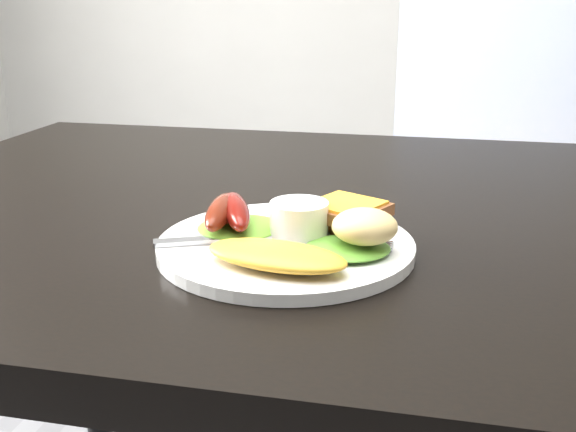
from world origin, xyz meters
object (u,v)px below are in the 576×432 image
dining_chair (485,234)px  dining_table (350,220)px  plate (286,246)px  person (444,111)px

dining_chair → dining_table: bearing=-91.8°
dining_table → plate: bearing=-103.2°
dining_chair → plate: (-0.26, -0.96, 0.31)m
dining_table → plate: plate is taller
dining_table → person: bearing=76.8°
dining_chair → person: person is taller
person → plate: person is taller
dining_chair → plate: size_ratio=1.99×
dining_table → person: size_ratio=0.76×
person → dining_table: bearing=74.3°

